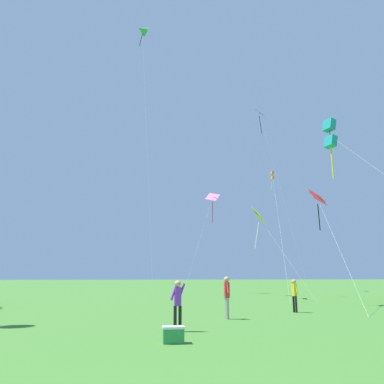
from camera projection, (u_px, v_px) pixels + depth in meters
kite_green_small at (142, 30)px, 43.33m from camera, size 2.20×9.34×28.77m
kite_orange_box at (273, 178)px, 37.87m from camera, size 3.22×11.43×11.70m
kite_pink_low at (212, 203)px, 44.13m from camera, size 4.67×5.31×11.01m
kite_red_high at (318, 204)px, 25.84m from camera, size 2.14×8.09×7.44m
kite_purple_streamer at (261, 121)px, 51.39m from camera, size 3.43×7.11×23.36m
kite_teal_box at (331, 135)px, 16.12m from camera, size 3.85×6.71×8.08m
kite_yellow_diamond at (259, 221)px, 33.19m from camera, size 2.70×7.25×7.50m
person_in_blue_jacket at (294, 292)px, 19.87m from camera, size 0.28×0.50×1.61m
person_child_small at (178, 300)px, 13.15m from camera, size 0.53×0.22×1.63m
person_with_spool at (227, 293)px, 16.90m from camera, size 0.24×0.57×1.75m
picnic_cooler at (173, 335)px, 10.72m from camera, size 0.60×0.40×0.44m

